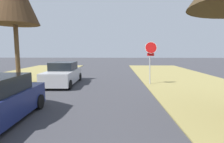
% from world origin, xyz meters
% --- Properties ---
extents(stop_sign_far, '(0.81, 0.50, 2.95)m').
position_xyz_m(stop_sign_far, '(3.98, 14.49, 2.18)').
color(stop_sign_far, '#9EA0A5').
rests_on(stop_sign_far, grass_verge_right).
extents(parked_sedan_silver, '(1.99, 4.42, 1.57)m').
position_xyz_m(parked_sedan_silver, '(-2.19, 14.53, 0.72)').
color(parked_sedan_silver, '#BCBCC1').
rests_on(parked_sedan_silver, ground).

